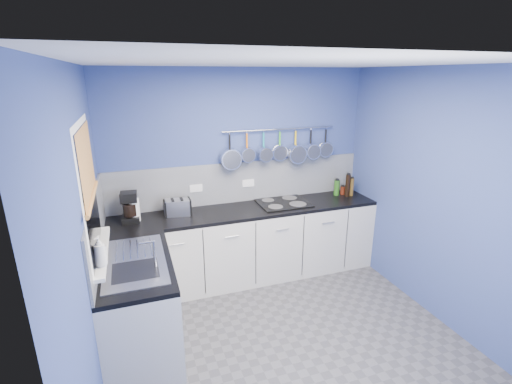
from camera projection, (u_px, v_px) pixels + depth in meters
floor at (286, 338)px, 3.53m from camera, size 3.20×3.00×0.02m
ceiling at (295, 61)px, 2.76m from camera, size 3.20×3.00×0.02m
wall_back at (240, 174)px, 4.50m from camera, size 3.20×0.02×2.50m
wall_front at (417, 324)px, 1.79m from camera, size 3.20×0.02×2.50m
wall_left at (86, 244)px, 2.64m from camera, size 0.02×3.00×2.50m
wall_right at (438, 197)px, 3.65m from camera, size 0.02×3.00×2.50m
backsplash_back at (240, 182)px, 4.51m from camera, size 3.20×0.02×0.50m
backsplash_left at (97, 225)px, 3.22m from camera, size 0.02×1.80×0.50m
cabinet_run_back at (248, 245)px, 4.47m from camera, size 3.20×0.60×0.86m
worktop_back at (248, 210)px, 4.34m from camera, size 3.20×0.60×0.04m
cabinet_run_left at (140, 308)px, 3.26m from camera, size 0.60×1.20×0.86m
worktop_left at (135, 263)px, 3.12m from camera, size 0.60×1.20×0.04m
window_frame at (89, 192)px, 2.83m from camera, size 0.01×1.00×1.10m
window_glass at (90, 192)px, 2.83m from camera, size 0.01×0.90×1.00m
bamboo_blind at (87, 163)px, 2.77m from camera, size 0.01×0.90×0.55m
window_sill at (101, 251)px, 3.00m from camera, size 0.10×0.98×0.03m
sink_unit at (135, 261)px, 3.11m from camera, size 0.50×0.95×0.01m
mixer_tap at (155, 254)px, 2.96m from camera, size 0.12×0.08×0.26m
socket_left at (196, 188)px, 4.34m from camera, size 0.15×0.01×0.09m
socket_right at (248, 183)px, 4.54m from camera, size 0.15×0.01×0.09m
pot_rail at (280, 129)px, 4.44m from camera, size 1.45×0.02×0.02m
soap_bottle_a at (100, 251)px, 2.70m from camera, size 0.12×0.12×0.24m
soap_bottle_b at (101, 250)px, 2.80m from camera, size 0.08×0.08×0.17m
paper_towel at (134, 210)px, 3.94m from camera, size 0.13×0.13×0.25m
coffee_maker at (130, 207)px, 3.91m from camera, size 0.19×0.21×0.32m
toaster at (177, 207)px, 4.12m from camera, size 0.30×0.20×0.18m
canister at (183, 209)px, 4.13m from camera, size 0.09×0.09×0.12m
hob at (283, 202)px, 4.52m from camera, size 0.61×0.53×0.01m
pan_0 at (230, 151)px, 4.30m from camera, size 0.25×0.11×0.44m
pan_1 at (247, 147)px, 4.36m from camera, size 0.18×0.10×0.37m
pan_2 at (264, 146)px, 4.42m from camera, size 0.18×0.13×0.37m
pan_3 at (280, 145)px, 4.49m from camera, size 0.20×0.06×0.39m
pan_4 at (295, 146)px, 4.57m from camera, size 0.24×0.12×0.43m
pan_5 at (311, 143)px, 4.63m from camera, size 0.20×0.13×0.39m
pan_6 at (326, 142)px, 4.69m from camera, size 0.20×0.07×0.39m
condiment_0 at (350, 187)px, 4.85m from camera, size 0.06×0.06×0.19m
condiment_1 at (343, 190)px, 4.84m from camera, size 0.06×0.06×0.11m
condiment_2 at (337, 188)px, 4.80m from camera, size 0.07×0.07×0.20m
condiment_3 at (352, 187)px, 4.77m from camera, size 0.05×0.05×0.23m
condiment_4 at (348, 186)px, 4.73m from camera, size 0.06×0.06×0.29m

